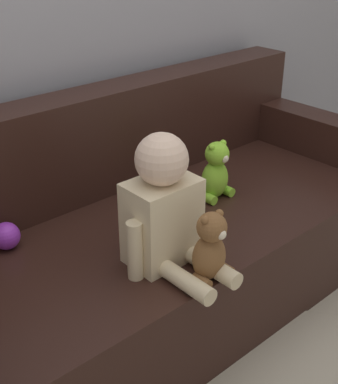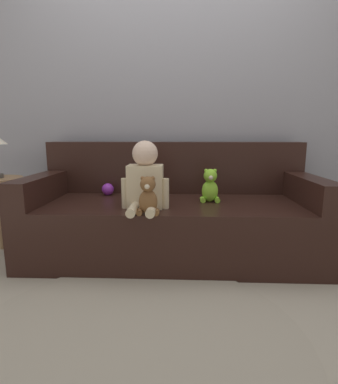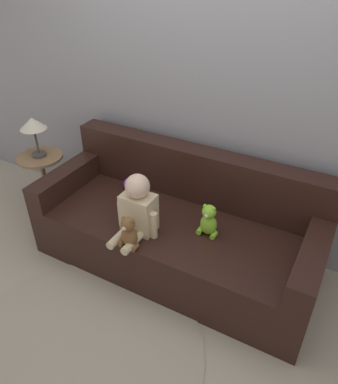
{
  "view_description": "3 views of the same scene",
  "coord_description": "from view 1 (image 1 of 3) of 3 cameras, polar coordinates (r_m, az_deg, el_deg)",
  "views": [
    {
      "loc": [
        -1.15,
        -1.34,
        1.44
      ],
      "look_at": [
        0.05,
        0.01,
        0.5
      ],
      "focal_mm": 50.0,
      "sensor_mm": 36.0,
      "label": 1
    },
    {
      "loc": [
        0.07,
        -2.16,
        0.9
      ],
      "look_at": [
        -0.03,
        0.01,
        0.48
      ],
      "focal_mm": 28.0,
      "sensor_mm": 36.0,
      "label": 2
    },
    {
      "loc": [
        1.01,
        -1.92,
        2.11
      ],
      "look_at": [
        -0.06,
        0.01,
        0.64
      ],
      "focal_mm": 35.0,
      "sensor_mm": 36.0,
      "label": 3
    }
  ],
  "objects": [
    {
      "name": "person_baby",
      "position": [
        1.69,
        -0.43,
        -1.93
      ],
      "size": [
        0.31,
        0.36,
        0.44
      ],
      "color": "beige",
      "rests_on": "couch"
    },
    {
      "name": "toy_ball",
      "position": [
        1.91,
        -16.97,
        -4.51
      ],
      "size": [
        0.1,
        0.1,
        0.1
      ],
      "color": "purple",
      "rests_on": "couch"
    },
    {
      "name": "couch",
      "position": [
        2.13,
        -1.97,
        -4.96
      ],
      "size": [
        2.09,
        0.87,
        0.84
      ],
      "color": "black",
      "rests_on": "ground_plane"
    },
    {
      "name": "plush_toy_side",
      "position": [
        2.13,
        5.02,
        2.15
      ],
      "size": [
        0.14,
        0.11,
        0.24
      ],
      "color": "#8CD133",
      "rests_on": "couch"
    },
    {
      "name": "teddy_bear_brown",
      "position": [
        1.65,
        4.42,
        -6.02
      ],
      "size": [
        0.14,
        0.11,
        0.24
      ],
      "color": "brown",
      "rests_on": "couch"
    },
    {
      "name": "ground_plane",
      "position": [
        2.27,
        -0.91,
        -11.8
      ],
      "size": [
        12.0,
        12.0,
        0.0
      ],
      "primitive_type": "plane",
      "color": "#B7AD99"
    }
  ]
}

